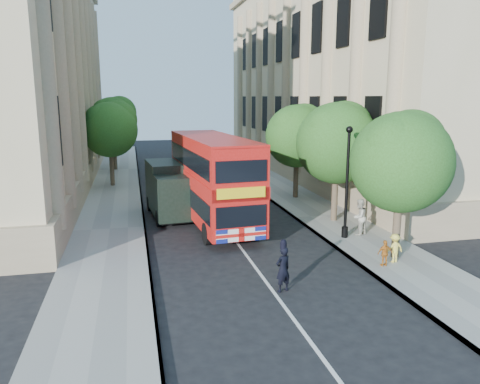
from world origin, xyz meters
TOP-DOWN VIEW (x-y plane):
  - ground at (0.00, 0.00)m, footprint 120.00×120.00m
  - pavement_right at (5.75, 10.00)m, footprint 3.50×80.00m
  - pavement_left at (-5.75, 10.00)m, footprint 3.50×80.00m
  - building_right at (13.80, 24.00)m, footprint 12.00×38.00m
  - tree_right_near at (5.84, 3.03)m, footprint 4.00×4.00m
  - tree_right_mid at (5.84, 9.03)m, footprint 4.20×4.20m
  - tree_right_far at (5.84, 15.03)m, footprint 4.00×4.00m
  - tree_left_far at (-5.96, 22.03)m, footprint 4.00×4.00m
  - tree_left_back at (-5.96, 30.03)m, footprint 4.20×4.20m
  - lamp_post at (5.00, 6.00)m, footprint 0.32×0.32m
  - double_decker_bus at (-0.50, 10.20)m, footprint 3.33×9.88m
  - box_van at (-2.51, 12.08)m, footprint 2.59×5.40m
  - police_constable at (0.32, 1.00)m, footprint 0.68×0.56m
  - woman_pedestrian at (5.82, 6.23)m, footprint 1.06×1.00m
  - child_a at (4.83, 2.15)m, footprint 0.61×0.26m
  - child_b at (5.43, 2.46)m, footprint 0.79×0.51m

SIDE VIEW (x-z plane):
  - ground at x=0.00m, z-range 0.00..0.00m
  - pavement_right at x=5.75m, z-range 0.00..0.12m
  - pavement_left at x=-5.75m, z-range 0.00..0.12m
  - child_a at x=4.83m, z-range 0.12..1.15m
  - child_b at x=5.43m, z-range 0.12..1.27m
  - police_constable at x=0.32m, z-range 0.00..1.59m
  - woman_pedestrian at x=5.82m, z-range 0.12..1.85m
  - box_van at x=-2.51m, z-range -0.03..2.96m
  - double_decker_bus at x=-0.50m, z-range 0.24..4.72m
  - lamp_post at x=5.00m, z-range -0.07..5.09m
  - tree_right_near at x=5.84m, z-range 1.21..7.29m
  - tree_right_far at x=5.84m, z-range 1.24..7.39m
  - tree_left_far at x=-5.96m, z-range 1.30..7.59m
  - tree_right_mid at x=5.84m, z-range 1.26..7.63m
  - tree_left_back at x=-5.96m, z-range 1.38..8.03m
  - building_right at x=13.80m, z-range 0.00..18.00m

